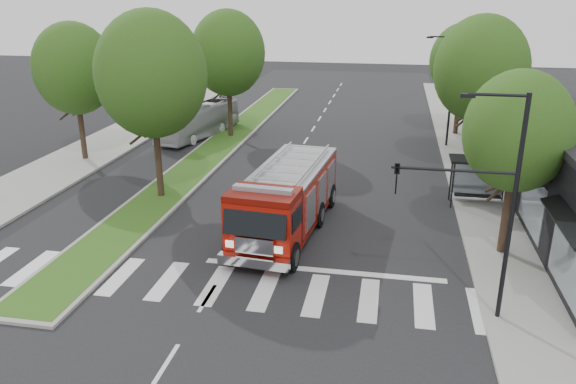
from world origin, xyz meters
TOP-DOWN VIEW (x-y plane):
  - ground at (0.00, 0.00)m, footprint 140.00×140.00m
  - sidewalk_right at (12.50, 10.00)m, footprint 5.00×80.00m
  - sidewalk_left at (-14.50, 10.00)m, footprint 5.00×80.00m
  - median at (-6.00, 18.00)m, footprint 3.00×50.00m
  - bus_shelter at (11.20, 8.15)m, footprint 3.20×1.60m
  - tree_right_near at (11.50, 2.00)m, footprint 4.40×4.40m
  - tree_right_mid at (11.50, 14.00)m, footprint 5.60×5.60m
  - tree_right_far at (11.50, 24.00)m, footprint 5.00×5.00m
  - tree_median_near at (-6.00, 6.00)m, footprint 5.80×5.80m
  - tree_median_far at (-6.00, 20.00)m, footprint 5.60×5.60m
  - tree_left_mid at (-14.00, 12.00)m, footprint 5.20×5.20m
  - streetlight_right_near at (9.61, -3.50)m, footprint 4.08×0.22m
  - streetlight_right_far at (10.35, 20.00)m, footprint 2.11×0.20m
  - fire_engine at (1.77, 2.71)m, footprint 3.86×10.10m
  - city_bus at (-8.50, 19.75)m, footprint 4.22×9.46m

SIDE VIEW (x-z plane):
  - ground at x=0.00m, z-range 0.00..0.00m
  - sidewalk_right at x=12.50m, z-range 0.00..0.15m
  - sidewalk_left at x=-14.50m, z-range 0.00..0.15m
  - median at x=-6.00m, z-range 0.00..0.16m
  - city_bus at x=-8.50m, z-range 0.00..2.57m
  - fire_engine at x=1.77m, z-range -0.07..3.35m
  - bus_shelter at x=11.20m, z-range 0.73..3.34m
  - streetlight_right_far at x=10.35m, z-range 0.48..8.48m
  - streetlight_right_near at x=9.61m, z-range 0.67..8.67m
  - tree_right_near at x=11.50m, z-range 1.48..9.53m
  - tree_right_far at x=11.50m, z-range 1.47..10.20m
  - tree_left_mid at x=-14.00m, z-range 1.58..10.74m
  - tree_right_mid at x=11.50m, z-range 1.63..11.35m
  - tree_median_far at x=-6.00m, z-range 1.63..11.35m
  - tree_median_near at x=-6.00m, z-range 1.73..11.89m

